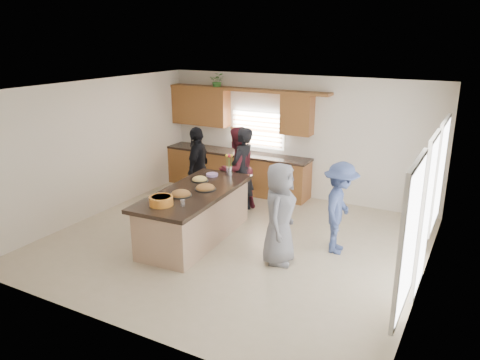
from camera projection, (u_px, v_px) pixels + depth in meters
The scene contains 18 objects.
floor at pixel (234, 242), 8.61m from camera, with size 6.50×6.50×0.00m, color #C8B595.
room_shell at pixel (233, 141), 8.04m from camera, with size 6.52×6.02×2.81m.
back_cabinetry at pixel (236, 153), 11.29m from camera, with size 4.08×0.66×2.46m.
right_wall_glazing at pixel (426, 205), 6.63m from camera, with size 0.06×4.00×2.25m.
island at pixel (195, 216), 8.62m from camera, with size 1.32×2.77×0.95m.
platter_front at pixel (181, 194), 8.18m from camera, with size 0.39×0.39×0.16m.
platter_mid at pixel (205, 188), 8.51m from camera, with size 0.39×0.39×0.16m.
platter_back at pixel (200, 180), 9.01m from camera, with size 0.32×0.32×0.13m.
salad_bowl at pixel (161, 200), 7.73m from camera, with size 0.40×0.40×0.15m.
clear_cup at pixel (183, 203), 7.69m from camera, with size 0.07×0.07×0.11m, color white.
plate_stack at pixel (212, 175), 9.34m from camera, with size 0.24×0.24×0.05m, color #A581BC.
flower_vase at pixel (229, 164), 9.33m from camera, with size 0.14×0.14×0.43m.
potted_plant at pixel (217, 81), 11.11m from camera, with size 0.34×0.30×0.38m, color #3A7B31.
woman_left_back at pixel (242, 171), 9.82m from camera, with size 0.67×0.44×1.83m, color black.
woman_left_mid at pixel (237, 169), 9.96m from camera, with size 0.89×0.69×1.82m, color #581A23.
woman_left_front at pixel (198, 168), 10.09m from camera, with size 1.05×0.44×1.80m, color black.
woman_right_back at pixel (340, 208), 8.01m from camera, with size 1.05×0.60×1.62m, color #354575.
woman_right_front at pixel (280, 214), 7.63m from camera, with size 0.84×0.55×1.72m, color slate.
Camera 1 is at (3.86, -6.86, 3.67)m, focal length 35.00 mm.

